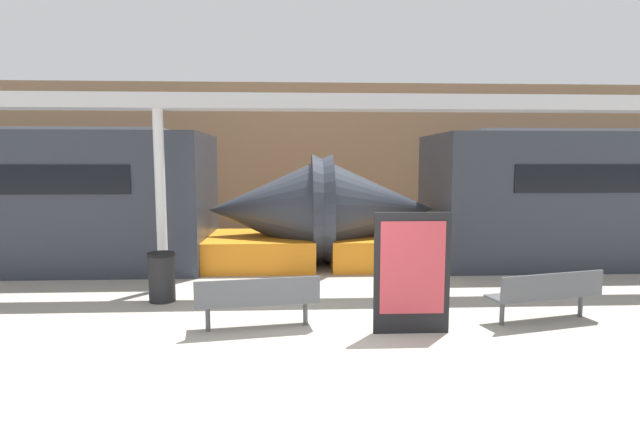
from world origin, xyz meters
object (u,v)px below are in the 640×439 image
(support_column_near, at_px, (161,201))
(bench_far, at_px, (547,292))
(trash_bin, at_px, (162,277))
(poster_board, at_px, (412,273))
(bench_near, at_px, (258,298))

(support_column_near, bearing_deg, bench_far, -19.88)
(trash_bin, distance_m, poster_board, 4.45)
(bench_far, bearing_deg, support_column_near, 146.34)
(bench_far, distance_m, poster_board, 2.25)
(trash_bin, height_order, support_column_near, support_column_near)
(bench_near, xyz_separation_m, bench_far, (4.40, 0.13, 0.00))
(bench_near, relative_size, poster_board, 1.05)
(poster_board, relative_size, support_column_near, 0.51)
(bench_near, height_order, bench_far, same)
(bench_far, relative_size, support_column_near, 0.55)
(bench_far, bearing_deg, poster_board, 175.95)
(poster_board, bearing_deg, support_column_near, 147.48)
(bench_far, height_order, poster_board, poster_board)
(bench_far, distance_m, support_column_near, 6.92)
(poster_board, bearing_deg, bench_near, 173.80)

